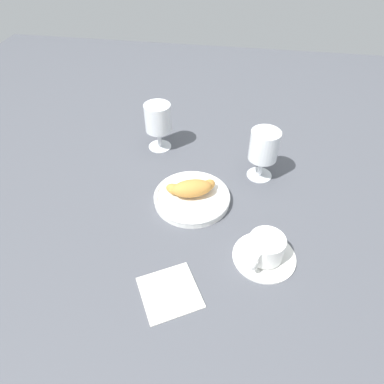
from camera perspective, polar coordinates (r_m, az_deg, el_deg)
name	(u,v)px	position (r m, az deg, el deg)	size (l,w,h in m)	color
ground_plane	(186,205)	(0.86, -1.05, -2.21)	(2.20, 2.20, 0.00)	#4C4F56
pastry_plate	(192,197)	(0.86, 0.00, -0.91)	(0.19, 0.19, 0.02)	white
croissant_large	(192,188)	(0.85, -0.04, 0.66)	(0.13, 0.09, 0.04)	#CC893D
coffee_cup_near	(265,250)	(0.75, 12.06, -9.42)	(0.14, 0.14, 0.06)	white
juice_glass_left	(264,147)	(0.91, 11.85, 7.36)	(0.08, 0.08, 0.14)	white
juice_glass_right	(158,119)	(1.01, -5.67, 11.91)	(0.08, 0.08, 0.14)	white
folded_napkin	(170,292)	(0.71, -3.71, -16.21)	(0.11, 0.11, 0.01)	silver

